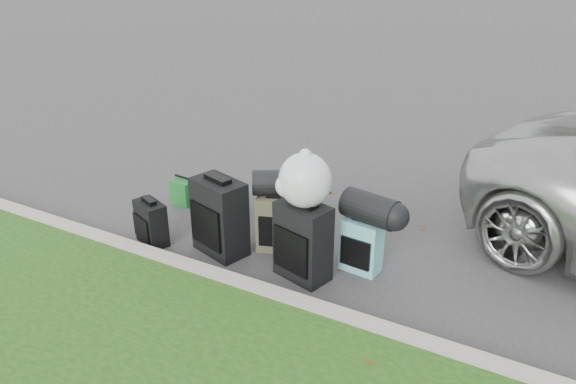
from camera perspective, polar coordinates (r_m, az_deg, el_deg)
The scene contains 12 objects.
ground at distance 6.17m, azimuth -0.09°, elevation -5.51°, with size 120.00×120.00×0.00m, color #383535.
curb at distance 5.41m, azimuth -5.30°, elevation -9.44°, with size 120.00×0.18×0.15m, color #9E937F.
suitcase_small_black at distance 6.30m, azimuth -13.72°, elevation -3.08°, with size 0.39×0.21×0.49m, color black.
suitcase_large_black_left at distance 5.93m, azimuth -6.95°, elevation -2.53°, with size 0.57×0.34×0.82m, color black.
suitcase_olive at distance 5.99m, azimuth -0.98°, elevation -3.17°, with size 0.44×0.28×0.61m, color #413D2B.
suitcase_teal at distance 5.67m, azimuth 7.47°, elevation -5.41°, with size 0.39×0.23×0.56m, color #589DA0.
suitcase_large_black_right at distance 5.47m, azimuth 1.53°, elevation -5.05°, with size 0.52×0.31×0.79m, color black.
tote_green at distance 7.19m, azimuth -10.52°, elevation 0.03°, with size 0.28×0.22×0.32m, color #186E23.
tote_navy at distance 6.83m, azimuth -6.03°, elevation -1.09°, with size 0.29×0.22×0.31m, color #16194E.
duffel_left at distance 5.86m, azimuth -1.17°, elevation 0.97°, with size 0.27×0.27×0.50m, color black.
duffel_right at distance 5.45m, azimuth 8.35°, elevation -1.67°, with size 0.30×0.30×0.54m, color black.
trash_bag at distance 5.18m, azimuth 1.74°, elevation 1.19°, with size 0.50×0.50×0.50m, color silver.
Camera 1 is at (2.60, -4.67, 3.09)m, focal length 35.00 mm.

